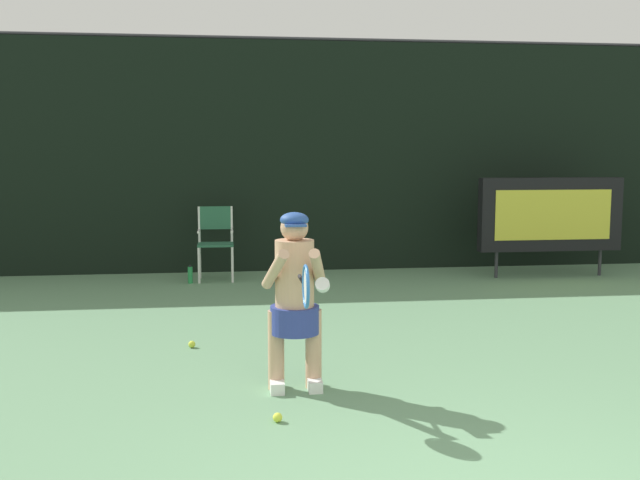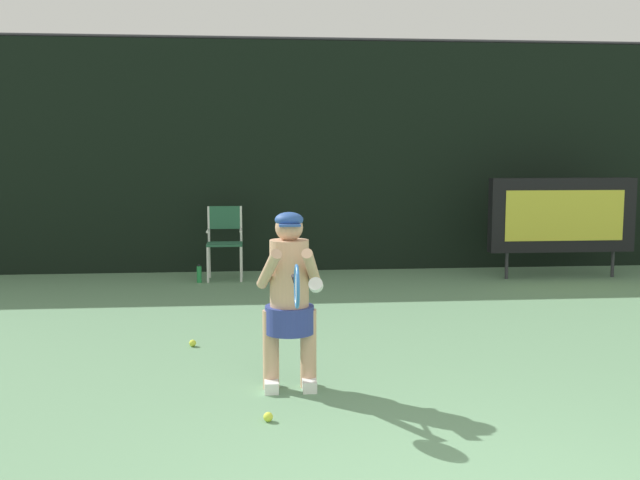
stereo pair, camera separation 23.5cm
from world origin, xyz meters
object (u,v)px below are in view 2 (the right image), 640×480
(water_bottle, at_px, (199,274))
(scoreboard, at_px, (562,215))
(umpire_chair, at_px, (225,238))
(tennis_ball_spare, at_px, (268,417))
(tennis_player, at_px, (290,295))
(tennis_ball_loose, at_px, (193,343))
(tennis_racket, at_px, (297,286))

(water_bottle, bearing_deg, scoreboard, -1.20)
(umpire_chair, xyz_separation_m, tennis_ball_spare, (0.50, -5.90, -0.58))
(tennis_player, bearing_deg, water_bottle, 102.10)
(tennis_ball_loose, bearing_deg, tennis_player, -57.08)
(tennis_racket, xyz_separation_m, tennis_ball_loose, (-0.89, 1.98, -0.91))
(umpire_chair, distance_m, tennis_ball_loose, 3.87)
(tennis_player, relative_size, tennis_ball_loose, 20.85)
(tennis_racket, bearing_deg, water_bottle, 87.09)
(tennis_ball_loose, bearing_deg, umpire_chair, 87.16)
(scoreboard, height_order, tennis_player, scoreboard)
(scoreboard, distance_m, water_bottle, 5.44)
(scoreboard, relative_size, water_bottle, 8.30)
(water_bottle, height_order, tennis_ball_spare, water_bottle)
(scoreboard, relative_size, tennis_racket, 3.65)
(scoreboard, height_order, umpire_chair, scoreboard)
(umpire_chair, distance_m, tennis_ball_spare, 5.95)
(tennis_player, xyz_separation_m, tennis_ball_spare, (-0.19, -0.72, -0.73))
(umpire_chair, height_order, tennis_ball_loose, umpire_chair)
(scoreboard, bearing_deg, umpire_chair, 175.82)
(umpire_chair, distance_m, water_bottle, 0.67)
(tennis_racket, bearing_deg, scoreboard, 37.79)
(tennis_ball_spare, bearing_deg, scoreboard, 50.81)
(tennis_player, xyz_separation_m, tennis_racket, (0.02, -0.62, 0.19))
(umpire_chair, bearing_deg, tennis_ball_spare, -85.19)
(tennis_racket, bearing_deg, tennis_ball_loose, 100.46)
(tennis_racket, height_order, tennis_ball_spare, tennis_racket)
(tennis_ball_loose, bearing_deg, tennis_racket, -65.69)
(tennis_ball_loose, relative_size, tennis_ball_spare, 1.00)
(scoreboard, bearing_deg, water_bottle, 178.80)
(tennis_ball_loose, height_order, tennis_ball_spare, same)
(umpire_chair, relative_size, water_bottle, 4.08)
(water_bottle, xyz_separation_m, tennis_ball_loose, (0.18, -3.57, -0.09))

